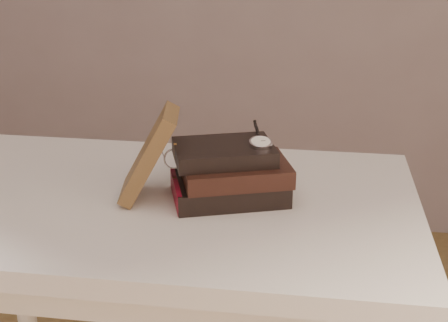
# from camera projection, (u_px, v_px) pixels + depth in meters

# --- Properties ---
(table) EXTENTS (1.00, 0.60, 0.75)m
(table) POSITION_uv_depth(u_px,v_px,m) (161.00, 238.00, 1.24)
(table) COLOR beige
(table) RESTS_ON ground
(book_stack) EXTENTS (0.25, 0.21, 0.11)m
(book_stack) POSITION_uv_depth(u_px,v_px,m) (230.00, 174.00, 1.18)
(book_stack) COLOR black
(book_stack) RESTS_ON table
(journal) EXTENTS (0.13, 0.13, 0.18)m
(journal) POSITION_uv_depth(u_px,v_px,m) (149.00, 154.00, 1.17)
(journal) COLOR #45301A
(journal) RESTS_ON table
(pocket_watch) EXTENTS (0.06, 0.15, 0.02)m
(pocket_watch) POSITION_uv_depth(u_px,v_px,m) (260.00, 141.00, 1.16)
(pocket_watch) COLOR silver
(pocket_watch) RESTS_ON book_stack
(eyeglasses) EXTENTS (0.12, 0.13, 0.04)m
(eyeglasses) POSITION_uv_depth(u_px,v_px,m) (186.00, 157.00, 1.23)
(eyeglasses) COLOR silver
(eyeglasses) RESTS_ON book_stack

